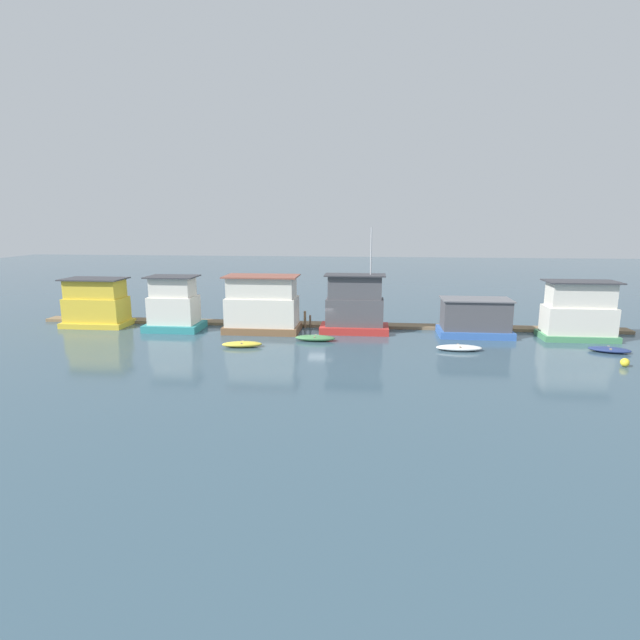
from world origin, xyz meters
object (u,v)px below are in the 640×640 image
houseboat_teal (174,306)px  houseboat_brown (262,306)px  houseboat_blue (475,318)px  dinghy_navy (609,350)px  houseboat_red (355,307)px  dinghy_white (459,348)px  dinghy_yellow (242,344)px  buoy_yellow (625,362)px  houseboat_yellow (96,304)px  houseboat_green (579,313)px  mooring_post_near_left (310,322)px  dinghy_green (315,338)px  mooring_post_near_right (305,320)px

houseboat_teal → houseboat_brown: 8.82m
houseboat_blue → houseboat_brown: bearing=-179.1°
dinghy_navy → houseboat_teal: bearing=173.3°
houseboat_red → dinghy_white: 11.03m
houseboat_teal → houseboat_red: size_ratio=0.53×
dinghy_yellow → buoy_yellow: buoy_yellow is taller
houseboat_teal → houseboat_red: bearing=2.6°
buoy_yellow → houseboat_brown: bearing=163.2°
houseboat_brown → houseboat_blue: 20.18m
houseboat_yellow → houseboat_green: houseboat_green is taller
mooring_post_near_left → buoy_yellow: bearing=-23.7°
houseboat_red → dinghy_yellow: houseboat_red is taller
dinghy_green → buoy_yellow: buoy_yellow is taller
houseboat_brown → houseboat_blue: houseboat_brown is taller
houseboat_teal → houseboat_brown: bearing=0.7°
dinghy_yellow → mooring_post_near_left: size_ratio=2.69×
houseboat_yellow → houseboat_blue: 37.56m
mooring_post_near_right → buoy_yellow: bearing=-23.2°
dinghy_green → buoy_yellow: size_ratio=5.67×
houseboat_yellow → mooring_post_near_right: bearing=3.1°
houseboat_teal → mooring_post_near_left: 13.51m
houseboat_yellow → dinghy_white: houseboat_yellow is taller
dinghy_navy → dinghy_yellow: bearing=-177.3°
houseboat_red → houseboat_blue: (11.27, -0.39, -0.77)m
houseboat_brown → dinghy_green: bearing=-30.7°
dinghy_navy → mooring_post_near_right: (-26.17, 6.70, 0.64)m
dinghy_navy → buoy_yellow: size_ratio=5.41×
houseboat_teal → dinghy_navy: 39.20m
houseboat_green → mooring_post_near_right: bearing=175.2°
houseboat_teal → dinghy_green: (14.33, -3.17, -2.08)m
dinghy_yellow → dinghy_navy: dinghy_yellow is taller
houseboat_blue → mooring_post_near_left: size_ratio=5.08×
houseboat_yellow → dinghy_yellow: size_ratio=1.81×
dinghy_green → houseboat_green: bearing=7.6°
houseboat_green → dinghy_white: 12.73m
houseboat_brown → dinghy_white: (17.82, -5.38, -2.33)m
houseboat_brown → mooring_post_near_right: bearing=27.6°
dinghy_green → dinghy_navy: dinghy_green is taller
houseboat_teal → dinghy_yellow: size_ratio=1.51×
dinghy_green → dinghy_white: (12.31, -2.11, -0.03)m
buoy_yellow → houseboat_blue: bearing=134.8°
houseboat_teal → mooring_post_near_right: (12.70, 2.14, -1.49)m
dinghy_yellow → dinghy_white: dinghy_yellow is taller
houseboat_yellow → dinghy_green: bearing=-10.2°
dinghy_green → houseboat_brown: bearing=149.3°
houseboat_red → houseboat_yellow: bearing=179.6°
mooring_post_near_left → mooring_post_near_right: mooring_post_near_right is taller
houseboat_green → dinghy_green: size_ratio=1.79×
houseboat_teal → mooring_post_near_right: houseboat_teal is taller
houseboat_green → houseboat_teal: bearing=-180.0°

